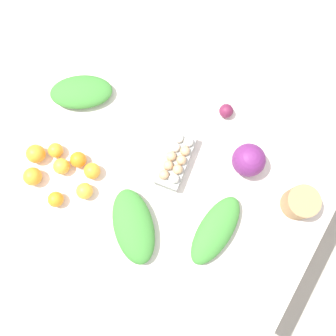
{
  "coord_description": "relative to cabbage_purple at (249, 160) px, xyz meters",
  "views": [
    {
      "loc": [
        -0.19,
        0.31,
        2.3
      ],
      "look_at": [
        0.0,
        0.0,
        0.72
      ],
      "focal_mm": 40.0,
      "sensor_mm": 36.0,
      "label": 1
    }
  ],
  "objects": [
    {
      "name": "orange_1",
      "position": [
        0.61,
        0.56,
        -0.04
      ],
      "size": [
        0.07,
        0.07,
        0.07
      ],
      "primitive_type": "sphere",
      "color": "orange",
      "rests_on": "dining_table"
    },
    {
      "name": "orange_5",
      "position": [
        0.75,
        0.53,
        -0.03
      ],
      "size": [
        0.08,
        0.08,
        0.08
      ],
      "primitive_type": "sphere",
      "color": "orange",
      "rests_on": "dining_table"
    },
    {
      "name": "greens_bunch_kale",
      "position": [
        0.27,
        0.48,
        -0.03
      ],
      "size": [
        0.34,
        0.34,
        0.08
      ],
      "primitive_type": "ellipsoid",
      "rotation": [
        0.0,
        0.0,
        5.52
      ],
      "color": "#3D8433",
      "rests_on": "dining_table"
    },
    {
      "name": "greens_bunch_chard",
      "position": [
        -0.03,
        0.32,
        -0.03
      ],
      "size": [
        0.15,
        0.32,
        0.07
      ],
      "primitive_type": "ellipsoid",
      "rotation": [
        0.0,
        0.0,
        4.68
      ],
      "color": "#3D8433",
      "rests_on": "dining_table"
    },
    {
      "name": "egg_carton",
      "position": [
        0.27,
        0.15,
        -0.03
      ],
      "size": [
        0.14,
        0.27,
        0.09
      ],
      "rotation": [
        0.0,
        0.0,
        4.88
      ],
      "color": "#A8A8A3",
      "rests_on": "dining_table"
    },
    {
      "name": "orange_0",
      "position": [
        0.67,
        0.43,
        -0.04
      ],
      "size": [
        0.07,
        0.07,
        0.07
      ],
      "primitive_type": "sphere",
      "color": "#F9A833",
      "rests_on": "dining_table"
    },
    {
      "name": "beet_root",
      "position": [
        0.19,
        -0.16,
        -0.04
      ],
      "size": [
        0.06,
        0.06,
        0.06
      ],
      "primitive_type": "sphere",
      "color": "maroon",
      "rests_on": "dining_table"
    },
    {
      "name": "orange_2",
      "position": [
        0.63,
        0.36,
        -0.04
      ],
      "size": [
        0.07,
        0.07,
        0.07
      ],
      "primitive_type": "sphere",
      "color": "orange",
      "rests_on": "dining_table"
    },
    {
      "name": "greens_bunch_dandelion",
      "position": [
        0.79,
        0.1,
        -0.04
      ],
      "size": [
        0.32,
        0.29,
        0.07
      ],
      "primitive_type": "ellipsoid",
      "rotation": [
        0.0,
        0.0,
        3.76
      ],
      "color": "#3D8433",
      "rests_on": "dining_table"
    },
    {
      "name": "orange_3",
      "position": [
        0.53,
        0.46,
        -0.04
      ],
      "size": [
        0.07,
        0.07,
        0.07
      ],
      "primitive_type": "sphere",
      "color": "#F9A833",
      "rests_on": "dining_table"
    },
    {
      "name": "orange_7",
      "position": [
        0.8,
        0.44,
        -0.03
      ],
      "size": [
        0.08,
        0.08,
        0.08
      ],
      "primitive_type": "sphere",
      "color": "orange",
      "rests_on": "dining_table"
    },
    {
      "name": "orange_4",
      "position": [
        0.74,
        0.38,
        -0.04
      ],
      "size": [
        0.07,
        0.07,
        0.07
      ],
      "primitive_type": "sphere",
      "color": "orange",
      "rests_on": "dining_table"
    },
    {
      "name": "dining_table",
      "position": [
        0.28,
        0.19,
        -0.15
      ],
      "size": [
        1.41,
        0.99,
        0.7
      ],
      "color": "silver",
      "rests_on": "ground_plane"
    },
    {
      "name": "ground_plane",
      "position": [
        0.28,
        0.19,
        -0.78
      ],
      "size": [
        8.0,
        8.0,
        0.0
      ],
      "primitive_type": "plane",
      "color": "#B2A899"
    },
    {
      "name": "cabbage_purple",
      "position": [
        0.0,
        0.0,
        0.0
      ],
      "size": [
        0.14,
        0.14,
        0.14
      ],
      "primitive_type": "sphere",
      "color": "#6B2366",
      "rests_on": "dining_table"
    },
    {
      "name": "paper_bag",
      "position": [
        -0.27,
        0.05,
        -0.02
      ],
      "size": [
        0.14,
        0.14,
        0.11
      ],
      "primitive_type": "cylinder",
      "color": "#A87F51",
      "rests_on": "dining_table"
    },
    {
      "name": "orange_6",
      "position": [
        0.55,
        0.37,
        -0.04
      ],
      "size": [
        0.07,
        0.07,
        0.07
      ],
      "primitive_type": "sphere",
      "color": "orange",
      "rests_on": "dining_table"
    }
  ]
}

